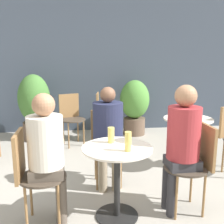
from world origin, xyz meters
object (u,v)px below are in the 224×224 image
at_px(bistro_chair_0, 195,159).
at_px(seated_person_0, 182,138).
at_px(beer_glass_0, 111,135).
at_px(cafe_table_far, 187,132).
at_px(bistro_chair_2, 31,169).
at_px(bistro_chair_6, 71,114).
at_px(seated_person_1, 108,129).
at_px(bistro_chair_5, 103,112).
at_px(potted_plant_0, 34,105).
at_px(cafe_table_near, 117,168).
at_px(potted_plant_1, 135,105).
at_px(seated_person_2, 47,148).
at_px(bistro_chair_1, 106,139).
at_px(beer_glass_1, 128,142).

relative_size(bistro_chair_0, seated_person_0, 0.70).
xyz_separation_m(bistro_chair_0, beer_glass_0, (-0.82, 0.11, 0.24)).
bearing_deg(cafe_table_far, bistro_chair_2, -150.53).
bearing_deg(bistro_chair_6, seated_person_1, -95.48).
xyz_separation_m(bistro_chair_5, potted_plant_0, (-1.26, 0.21, 0.12)).
relative_size(cafe_table_far, seated_person_0, 0.55).
xyz_separation_m(cafe_table_near, seated_person_1, (-0.02, 0.63, 0.21)).
bearing_deg(beer_glass_0, potted_plant_1, 73.44).
bearing_deg(bistro_chair_2, potted_plant_1, -30.26).
height_order(cafe_table_near, seated_person_0, seated_person_0).
bearing_deg(beer_glass_0, bistro_chair_5, 87.04).
distance_m(bistro_chair_2, bistro_chair_6, 2.35).
bearing_deg(potted_plant_0, seated_person_2, -78.27).
relative_size(seated_person_0, seated_person_2, 1.04).
xyz_separation_m(cafe_table_near, bistro_chair_5, (0.08, 2.44, 0.04)).
height_order(cafe_table_far, bistro_chair_6, bistro_chair_6).
relative_size(bistro_chair_6, seated_person_0, 0.70).
height_order(seated_person_2, potted_plant_0, potted_plant_0).
relative_size(bistro_chair_5, potted_plant_0, 0.73).
xyz_separation_m(bistro_chair_5, beer_glass_0, (-0.12, -2.30, 0.24)).
bearing_deg(seated_person_2, bistro_chair_1, -38.97).
xyz_separation_m(bistro_chair_5, bistro_chair_6, (-0.58, -0.13, 0.00)).
bearing_deg(bistro_chair_5, bistro_chair_1, -176.08).
bearing_deg(cafe_table_far, bistro_chair_6, 142.60).
relative_size(bistro_chair_2, beer_glass_1, 5.02).
xyz_separation_m(bistro_chair_2, potted_plant_1, (1.52, 2.78, 0.07)).
height_order(bistro_chair_1, bistro_chair_2, same).
xyz_separation_m(seated_person_1, potted_plant_1, (0.76, 2.13, -0.11)).
xyz_separation_m(bistro_chair_5, beer_glass_1, (0.00, -2.56, 0.26)).
relative_size(beer_glass_0, potted_plant_1, 0.14).
bearing_deg(bistro_chair_0, seated_person_2, -90.00).
height_order(cafe_table_near, seated_person_1, seated_person_1).
xyz_separation_m(cafe_table_near, seated_person_0, (0.63, 0.02, 0.26)).
bearing_deg(potted_plant_0, seated_person_0, -55.38).
xyz_separation_m(bistro_chair_0, seated_person_1, (-0.80, 0.61, 0.17)).
distance_m(cafe_table_near, bistro_chair_6, 2.36).
bearing_deg(bistro_chair_1, seated_person_1, -90.00).
relative_size(beer_glass_0, potted_plant_0, 0.12).
distance_m(bistro_chair_0, seated_person_1, 1.02).
height_order(bistro_chair_1, seated_person_0, seated_person_0).
distance_m(bistro_chair_6, beer_glass_0, 2.23).
xyz_separation_m(bistro_chair_0, seated_person_2, (-1.41, -0.04, 0.19)).
height_order(bistro_chair_5, bistro_chair_6, same).
height_order(beer_glass_0, potted_plant_0, potted_plant_0).
relative_size(bistro_chair_1, potted_plant_1, 0.81).
bearing_deg(bistro_chair_1, bistro_chair_2, -135.00).
distance_m(bistro_chair_2, potted_plant_0, 2.70).
distance_m(seated_person_2, potted_plant_0, 2.72).
distance_m(beer_glass_0, potted_plant_1, 2.74).
relative_size(bistro_chair_2, seated_person_2, 0.73).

